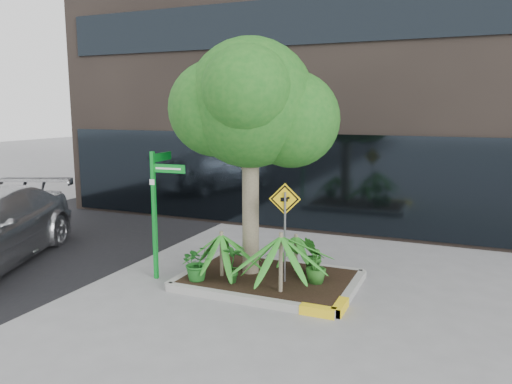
% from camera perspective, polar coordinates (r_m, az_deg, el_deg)
% --- Properties ---
extents(ground, '(80.00, 80.00, 0.00)m').
position_cam_1_polar(ground, '(9.69, -0.28, -10.81)').
color(ground, gray).
rests_on(ground, ground).
extents(asphalt_road, '(7.00, 80.00, 0.01)m').
position_cam_1_polar(asphalt_road, '(13.53, -26.57, -5.88)').
color(asphalt_road, black).
rests_on(asphalt_road, ground).
extents(planter, '(3.35, 2.36, 0.15)m').
position_cam_1_polar(planter, '(9.81, 1.63, -9.92)').
color(planter, '#9E9E99').
rests_on(planter, ground).
extents(tree, '(3.16, 2.80, 4.74)m').
position_cam_1_polar(tree, '(9.56, -0.61, 10.10)').
color(tree, gray).
rests_on(tree, ground).
extents(palm_front, '(1.21, 1.21, 1.35)m').
position_cam_1_polar(palm_front, '(8.76, 2.87, -5.09)').
color(palm_front, gray).
rests_on(palm_front, ground).
extents(palm_left, '(1.00, 1.00, 1.11)m').
position_cam_1_polar(palm_left, '(9.64, -3.98, -4.85)').
color(palm_left, gray).
rests_on(palm_left, ground).
extents(palm_back, '(0.85, 0.85, 0.94)m').
position_cam_1_polar(palm_back, '(9.99, 4.60, -5.09)').
color(palm_back, gray).
rests_on(palm_back, ground).
extents(shrub_a, '(0.87, 0.87, 0.70)m').
position_cam_1_polar(shrub_a, '(9.59, -6.70, -7.96)').
color(shrub_a, '#1C631E').
rests_on(shrub_a, planter).
extents(shrub_b, '(0.51, 0.51, 0.68)m').
position_cam_1_polar(shrub_b, '(9.44, 6.88, -8.29)').
color(shrub_b, '#25601D').
rests_on(shrub_b, planter).
extents(shrub_c, '(0.40, 0.40, 0.74)m').
position_cam_1_polar(shrub_c, '(9.38, -2.66, -8.16)').
color(shrub_c, '#20621E').
rests_on(shrub_c, planter).
extents(shrub_d, '(0.54, 0.54, 0.77)m').
position_cam_1_polar(shrub_d, '(9.86, 6.51, -7.25)').
color(shrub_d, '#21601B').
rests_on(shrub_d, planter).
extents(street_sign_post, '(0.76, 0.75, 2.55)m').
position_cam_1_polar(street_sign_post, '(9.98, -11.20, -0.99)').
color(street_sign_post, '#0D9929').
rests_on(street_sign_post, ground).
extents(cattle_sign, '(0.56, 0.20, 1.89)m').
position_cam_1_polar(cattle_sign, '(9.12, 3.32, -2.78)').
color(cattle_sign, slate).
rests_on(cattle_sign, ground).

